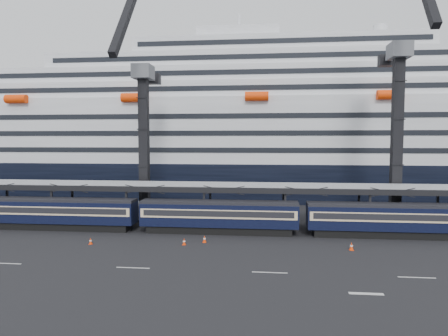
{
  "coord_description": "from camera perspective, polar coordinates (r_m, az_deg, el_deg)",
  "views": [
    {
      "loc": [
        -2.41,
        -37.46,
        11.26
      ],
      "look_at": [
        -7.38,
        10.0,
        7.92
      ],
      "focal_mm": 32.0,
      "sensor_mm": 36.0,
      "label": 1
    }
  ],
  "objects": [
    {
      "name": "lane_markings",
      "position": [
        35.73,
        23.65,
        -14.69
      ],
      "size": [
        111.0,
        4.27,
        0.02
      ],
      "color": "beige",
      "rests_on": "ground"
    },
    {
      "name": "traffic_cone_e",
      "position": [
        43.6,
        17.75,
        -10.58
      ],
      "size": [
        0.43,
        0.43,
        0.87
      ],
      "color": "#FF3C08",
      "rests_on": "ground"
    },
    {
      "name": "canopy",
      "position": [
        51.86,
        8.61,
        -2.7
      ],
      "size": [
        130.0,
        6.25,
        5.53
      ],
      "color": "gray",
      "rests_on": "ground"
    },
    {
      "name": "train",
      "position": [
        48.37,
        3.24,
        -6.8
      ],
      "size": [
        133.05,
        3.0,
        4.05
      ],
      "color": "black",
      "rests_on": "ground"
    },
    {
      "name": "ground",
      "position": [
        39.19,
        9.48,
        -12.75
      ],
      "size": [
        260.0,
        260.0,
        0.0
      ],
      "primitive_type": "plane",
      "color": "black",
      "rests_on": "ground"
    },
    {
      "name": "crane_dark_mid",
      "position": [
        57.77,
        23.64,
        5.75
      ],
      "size": [
        4.5,
        18.24,
        39.64
      ],
      "color": "#53575C",
      "rests_on": "ground"
    },
    {
      "name": "traffic_cone_c",
      "position": [
        44.65,
        -2.81,
        -10.08
      ],
      "size": [
        0.4,
        0.4,
        0.81
      ],
      "color": "#FF3C08",
      "rests_on": "ground"
    },
    {
      "name": "traffic_cone_b",
      "position": [
        46.22,
        -18.53,
        -9.85
      ],
      "size": [
        0.36,
        0.36,
        0.73
      ],
      "color": "#FF3C08",
      "rests_on": "ground"
    },
    {
      "name": "traffic_cone_d",
      "position": [
        43.82,
        -5.72,
        -10.41
      ],
      "size": [
        0.37,
        0.37,
        0.74
      ],
      "color": "#FF3C08",
      "rests_on": "ground"
    },
    {
      "name": "crane_dark_near",
      "position": [
        58.75,
        -11.49,
        4.57
      ],
      "size": [
        4.5,
        17.75,
        35.08
      ],
      "color": "#53575C",
      "rests_on": "ground"
    },
    {
      "name": "cruise_ship",
      "position": [
        83.47,
        6.91,
        4.72
      ],
      "size": [
        214.09,
        28.84,
        34.0
      ],
      "color": "black",
      "rests_on": "ground"
    }
  ]
}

